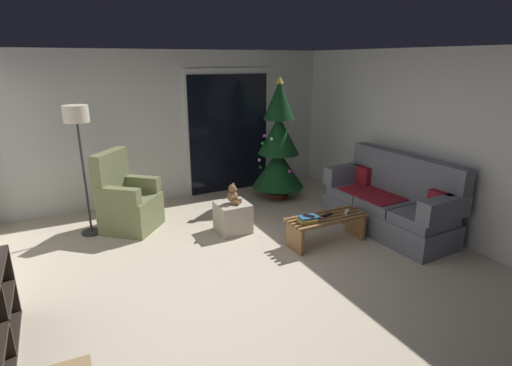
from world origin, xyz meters
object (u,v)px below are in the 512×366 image
remote_black (328,215)px  armchair (127,202)px  book_stack (308,219)px  teddy_bear_chestnut (233,195)px  couch (391,203)px  floor_lamp (78,127)px  coffee_table (327,225)px  remote_white (346,212)px  ottoman (233,217)px  christmas_tree (278,147)px  cell_phone (309,216)px

remote_black → armchair: (-2.27, 1.66, 0.01)m
book_stack → teddy_bear_chestnut: size_ratio=0.98×
couch → teddy_bear_chestnut: bearing=154.6°
couch → armchair: size_ratio=1.74×
floor_lamp → coffee_table: bearing=-32.4°
couch → remote_white: couch is taller
floor_lamp → ottoman: 2.38m
remote_white → christmas_tree: christmas_tree is taller
couch → teddy_bear_chestnut: 2.23m
ottoman → cell_phone: bearing=-56.1°
cell_phone → floor_lamp: floor_lamp is taller
cell_phone → armchair: 2.59m
coffee_table → armchair: size_ratio=0.97×
book_stack → ottoman: bearing=123.6°
couch → christmas_tree: 2.11m
couch → remote_black: size_ratio=12.61×
christmas_tree → cell_phone: bearing=-108.5°
christmas_tree → ottoman: bearing=-143.7°
cell_phone → ottoman: cell_phone is taller
floor_lamp → teddy_bear_chestnut: (1.82, -0.85, -0.97)m
christmas_tree → floor_lamp: (-3.08, -0.10, 0.58)m
coffee_table → remote_black: (0.02, 0.01, 0.14)m
couch → floor_lamp: size_ratio=1.10×
couch → ottoman: size_ratio=4.47×
teddy_bear_chestnut → floor_lamp: bearing=155.1°
coffee_table → cell_phone: bearing=-173.0°
christmas_tree → ottoman: size_ratio=4.75×
remote_black → teddy_bear_chestnut: teddy_bear_chestnut is taller
remote_white → floor_lamp: size_ratio=0.09×
cell_phone → christmas_tree: 2.04m
couch → cell_phone: bearing=179.6°
coffee_table → couch: bearing=-2.6°
remote_white → christmas_tree: 1.93m
couch → remote_white: bearing=177.2°
christmas_tree → teddy_bear_chestnut: (-1.26, -0.94, -0.38)m
coffee_table → christmas_tree: 1.99m
remote_black → armchair: armchair is taller
remote_black → ottoman: (-0.97, 0.90, -0.18)m
remote_white → cell_phone: 0.63m
book_stack → ottoman: book_stack is taller
coffee_table → remote_white: 0.34m
armchair → floor_lamp: bearing=171.4°
coffee_table → floor_lamp: bearing=147.6°
book_stack → teddy_bear_chestnut: (-0.62, 0.94, 0.12)m
christmas_tree → armchair: size_ratio=1.85×
armchair → floor_lamp: floor_lamp is taller
floor_lamp → remote_black: bearing=-32.0°
remote_white → couch: bearing=49.4°
coffee_table → remote_white: bearing=-2.1°
coffee_table → armchair: (-2.26, 1.67, 0.15)m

